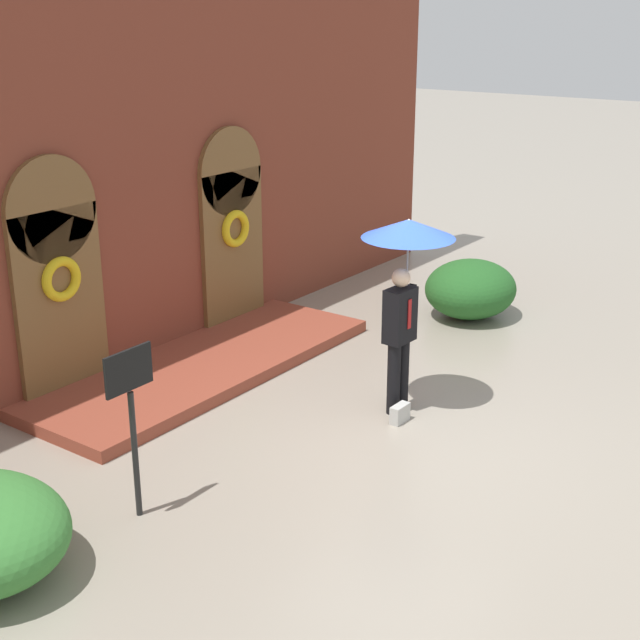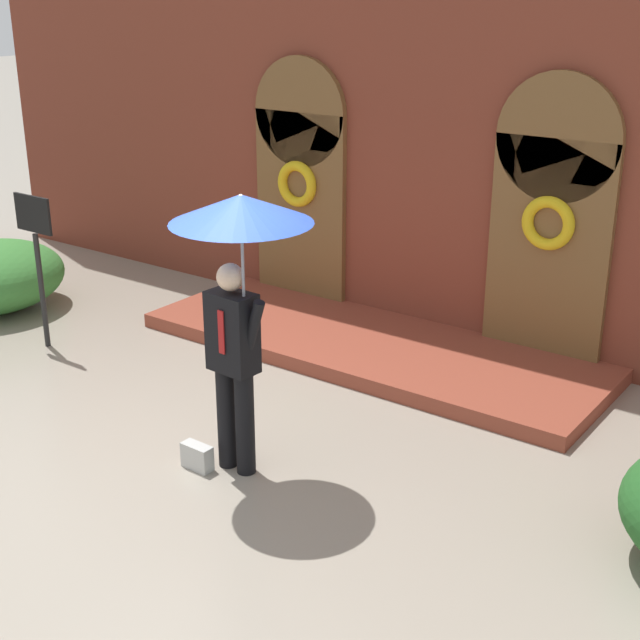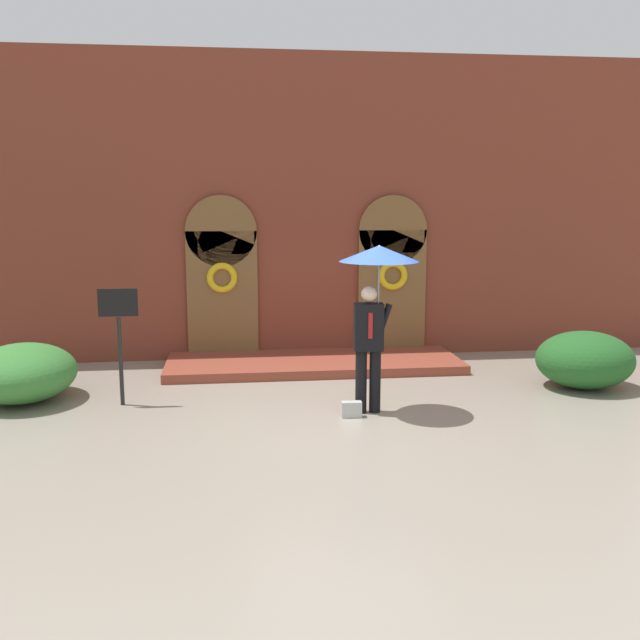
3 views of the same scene
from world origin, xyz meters
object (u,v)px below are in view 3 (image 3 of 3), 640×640
object	(u,v)px
shrub_left	(22,373)
person_with_umbrella	(376,278)
handbag	(351,409)
sign_post	(119,327)
shrub_right	(585,360)

from	to	relation	value
shrub_left	person_with_umbrella	bearing A→B (deg)	-13.25
handbag	person_with_umbrella	bearing A→B (deg)	29.73
person_with_umbrella	handbag	bearing A→B (deg)	-151.39
sign_post	shrub_left	bearing A→B (deg)	164.75
person_with_umbrella	sign_post	xyz separation A→B (m)	(-3.61, 0.79, -0.75)
person_with_umbrella	handbag	distance (m)	1.85
handbag	shrub_left	xyz separation A→B (m)	(-4.74, 1.40, 0.32)
person_with_umbrella	handbag	size ratio (longest dim) A/B	8.44
sign_post	shrub_left	xyz separation A→B (m)	(-1.50, 0.41, -0.74)
handbag	sign_post	world-z (taller)	sign_post
person_with_umbrella	sign_post	size ratio (longest dim) A/B	1.37
person_with_umbrella	shrub_left	xyz separation A→B (m)	(-5.11, 1.20, -1.48)
person_with_umbrella	shrub_right	distance (m)	3.97
sign_post	shrub_left	world-z (taller)	sign_post
handbag	shrub_left	bearing A→B (deg)	164.63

